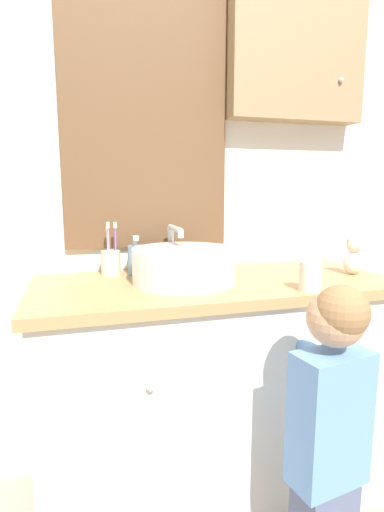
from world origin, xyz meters
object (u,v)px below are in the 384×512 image
at_px(toothbrush_holder, 111,261).
at_px(drinking_cup, 310,276).
at_px(child_figure, 329,424).
at_px(teddy_bear, 354,256).
at_px(sink_basin, 184,265).
at_px(soap_dispenser, 136,259).

height_order(toothbrush_holder, drinking_cup, toothbrush_holder).
xyz_separation_m(child_figure, teddy_bear, (0.37, 0.42, 0.37)).
bearing_deg(sink_basin, toothbrush_holder, 140.53).
xyz_separation_m(sink_basin, teddy_bear, (0.65, -0.05, 0.01)).
distance_m(sink_basin, child_figure, 0.66).
bearing_deg(child_figure, toothbrush_holder, 128.01).
relative_size(sink_basin, toothbrush_holder, 2.05).
relative_size(toothbrush_holder, teddy_bear, 1.37).
distance_m(soap_dispenser, teddy_bear, 0.82).
distance_m(child_figure, teddy_bear, 0.67).
distance_m(toothbrush_holder, teddy_bear, 0.92).
distance_m(sink_basin, toothbrush_holder, 0.30).
relative_size(toothbrush_holder, child_figure, 0.22).
bearing_deg(drinking_cup, sink_basin, 147.89).
xyz_separation_m(soap_dispenser, teddy_bear, (0.80, -0.21, 0.01)).
bearing_deg(sink_basin, teddy_bear, -4.24).
relative_size(soap_dispenser, drinking_cup, 1.60).
bearing_deg(drinking_cup, teddy_bear, 30.64).
xyz_separation_m(sink_basin, soap_dispenser, (-0.14, 0.17, -0.00)).
bearing_deg(drinking_cup, toothbrush_holder, 144.81).
bearing_deg(sink_basin, soap_dispenser, 130.83).
relative_size(child_figure, drinking_cup, 9.80).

